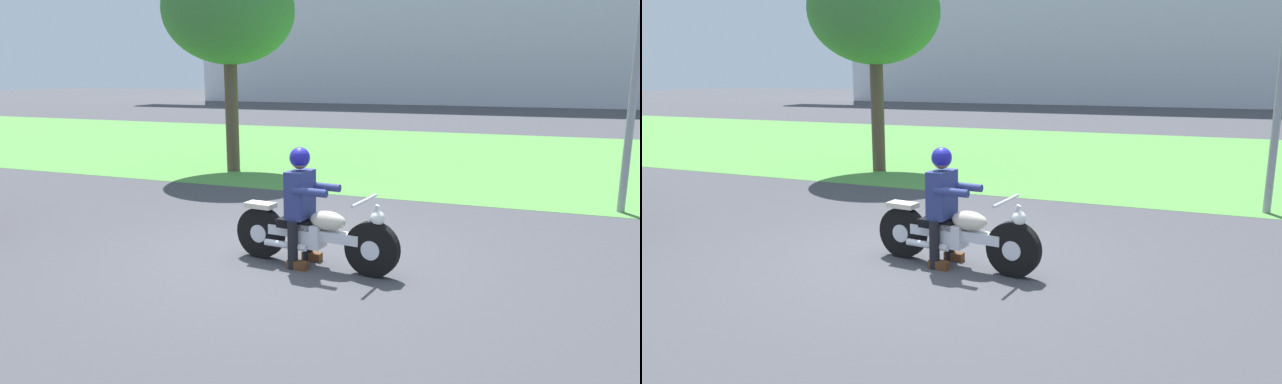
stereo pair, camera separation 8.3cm
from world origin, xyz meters
The scene contains 5 objects.
ground centered at (0.00, 0.00, 0.00)m, with size 120.00×120.00×0.00m, color #424247.
grass_verge centered at (0.00, 9.66, 0.00)m, with size 60.00×12.00×0.01m, color #549342.
motorcycle_lead centered at (0.40, -0.19, 0.39)m, with size 2.09×0.66×0.87m.
rider_lead centered at (0.23, -0.17, 0.81)m, with size 0.58×0.50×1.39m.
tree_roadside centered at (-3.80, 5.34, 3.53)m, with size 2.91×2.91×4.72m.
Camera 1 is at (2.76, -6.12, 2.23)m, focal length 32.09 mm.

